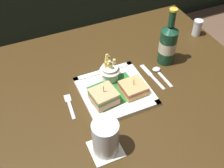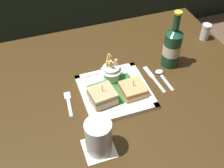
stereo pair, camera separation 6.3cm
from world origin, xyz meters
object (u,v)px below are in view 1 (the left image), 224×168
dining_table (109,109)px  beer_bottle (168,43)px  spoon (159,72)px  square_plate (115,91)px  fork (70,105)px  fries_cup (110,70)px  salt_shaker (197,28)px  knife (151,76)px  sandwich_half_left (104,97)px  sandwich_half_right (133,88)px  water_glass (105,139)px

dining_table → beer_bottle: bearing=12.3°
dining_table → spoon: size_ratio=9.42×
square_plate → spoon: size_ratio=2.03×
dining_table → fork: (-0.16, -0.01, 0.12)m
dining_table → square_plate: bearing=-51.2°
fries_cup → fork: 0.21m
fries_cup → spoon: bearing=-12.0°
fries_cup → salt_shaker: 0.52m
beer_bottle → knife: 0.15m
sandwich_half_left → square_plate: bearing=27.9°
fork → salt_shaker: size_ratio=1.61×
dining_table → fries_cup: bearing=63.1°
square_plate → knife: 0.18m
beer_bottle → square_plate: bearing=-162.8°
knife → salt_shaker: salt_shaker is taller
sandwich_half_right → fries_cup: 0.12m
dining_table → beer_bottle: beer_bottle is taller
fries_cup → salt_shaker: bearing=13.5°
sandwich_half_left → water_glass: size_ratio=0.79×
square_plate → fork: (-0.18, 0.01, -0.00)m
sandwich_half_right → water_glass: size_ratio=0.75×
salt_shaker → knife: bearing=-153.6°
sandwich_half_right → sandwich_half_left: bearing=-180.0°
fries_cup → spoon: size_ratio=0.86×
fries_cup → fork: bearing=-161.4°
water_glass → salt_shaker: water_glass is taller
beer_bottle → water_glass: 0.51m
square_plate → beer_bottle: 0.30m
fries_cup → water_glass: size_ratio=0.87×
knife → spoon: size_ratio=1.30×
fork → square_plate: bearing=-3.3°
dining_table → spoon: bearing=2.4°
dining_table → knife: bearing=1.5°
square_plate → sandwich_half_left: bearing=-152.1°
dining_table → salt_shaker: salt_shaker is taller
knife → square_plate: bearing=-171.3°
square_plate → spoon: bearing=8.4°
square_plate → fries_cup: size_ratio=2.36×
fork → salt_shaker: 0.72m
beer_bottle → salt_shaker: beer_bottle is taller
spoon → salt_shaker: size_ratio=1.63×
dining_table → fork: 0.20m
water_glass → spoon: 0.43m
knife → spoon: spoon is taller
sandwich_half_right → beer_bottle: size_ratio=0.37×
sandwich_half_left → water_glass: bearing=-111.2°
square_plate → water_glass: (-0.13, -0.22, 0.05)m
square_plate → beer_bottle: bearing=17.2°
water_glass → knife: 0.39m
dining_table → sandwich_half_right: bearing=-34.6°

